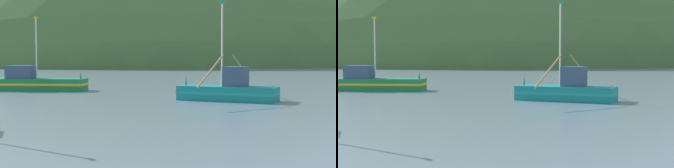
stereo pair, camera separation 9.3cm
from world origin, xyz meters
TOP-DOWN VIEW (x-y plane):
  - hill_mid_right at (38.82, 173.73)m, footprint 179.27×143.42m
  - fishing_boat_green at (-11.38, 47.25)m, footprint 10.06×5.79m
  - fishing_boat_teal at (2.59, 33.21)m, footprint 8.51×10.53m

SIDE VIEW (x-z plane):
  - hill_mid_right at x=38.82m, z-range -45.89..45.89m
  - fishing_boat_teal at x=2.59m, z-range -2.90..4.41m
  - fishing_boat_green at x=-11.38m, z-range -2.71..4.24m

